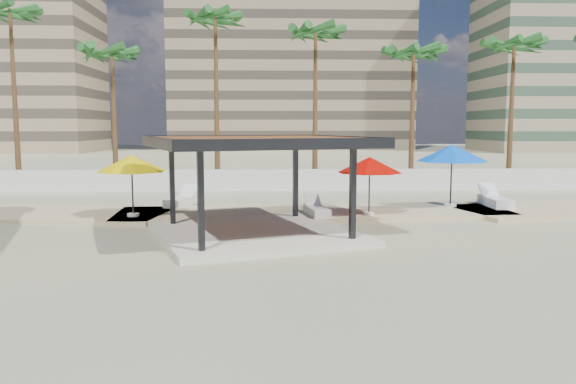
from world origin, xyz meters
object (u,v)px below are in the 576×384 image
at_px(umbrella_c, 370,165).
at_px(lounger_c, 495,201).
at_px(pavilion_central, 256,177).
at_px(lounger_b, 317,210).
at_px(lounger_a, 182,201).

xyz_separation_m(umbrella_c, lounger_c, (5.94, 2.24, -1.73)).
bearing_deg(lounger_c, pavilion_central, 119.07).
height_order(umbrella_c, lounger_b, umbrella_c).
xyz_separation_m(lounger_b, lounger_c, (8.00, 2.20, 0.04)).
xyz_separation_m(pavilion_central, lounger_b, (2.31, 3.28, -1.61)).
height_order(pavilion_central, lounger_a, pavilion_central).
distance_m(lounger_a, lounger_b, 6.40).
height_order(pavilion_central, lounger_b, pavilion_central).
distance_m(pavilion_central, umbrella_c, 5.43).
relative_size(lounger_a, lounger_c, 0.95).
relative_size(pavilion_central, lounger_b, 3.99).
xyz_separation_m(umbrella_c, lounger_b, (-2.06, 0.04, -1.77)).
relative_size(umbrella_c, lounger_a, 1.39).
bearing_deg(pavilion_central, lounger_a, 99.61).
distance_m(umbrella_c, lounger_a, 8.48).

